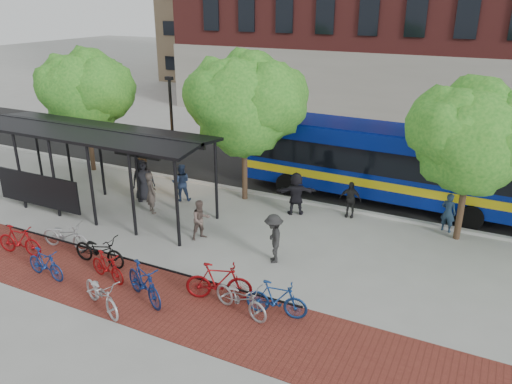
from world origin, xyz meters
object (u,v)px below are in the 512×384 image
at_px(pedestrian_5, 296,194).
at_px(bike_9, 219,282).
at_px(pedestrian_1, 151,193).
at_px(pedestrian_8, 201,220).
at_px(bike_1, 19,240).
at_px(bike_2, 66,235).
at_px(bike_4, 99,250).
at_px(bike_3, 45,264).
at_px(bus_shelter, 91,141).
at_px(pedestrian_4, 350,199).
at_px(bike_5, 107,266).
at_px(pedestrian_9, 274,238).
at_px(tree_c, 476,134).
at_px(bike_10, 241,298).
at_px(pedestrian_7, 448,212).
at_px(tree_a, 86,89).
at_px(bike_11, 276,299).
at_px(pedestrian_0, 143,179).
at_px(lamp_post_left, 172,128).
at_px(bike_6, 102,294).
at_px(bus, 383,159).
at_px(tree_b, 247,100).
at_px(bike_7, 144,283).

bearing_deg(pedestrian_5, bike_9, 66.40).
relative_size(pedestrian_1, pedestrian_8, 1.16).
distance_m(bike_1, pedestrian_8, 6.38).
bearing_deg(pedestrian_8, bike_2, 157.64).
bearing_deg(bike_4, bike_3, 144.93).
relative_size(bus_shelter, pedestrian_4, 6.95).
height_order(bike_5, pedestrian_9, pedestrian_9).
relative_size(tree_c, bike_10, 3.03).
bearing_deg(pedestrian_7, pedestrian_8, 45.24).
bearing_deg(pedestrian_5, pedestrian_7, 163.69).
bearing_deg(tree_a, bike_1, -62.57).
distance_m(bike_1, bike_11, 9.59).
relative_size(pedestrian_0, pedestrian_9, 1.14).
bearing_deg(lamp_post_left, tree_a, -177.08).
relative_size(pedestrian_5, pedestrian_9, 1.04).
relative_size(bike_5, pedestrian_5, 0.89).
xyz_separation_m(lamp_post_left, pedestrian_8, (4.41, -4.58, -1.98)).
bearing_deg(bus_shelter, bike_5, -44.36).
bearing_deg(bike_6, tree_a, 66.43).
bearing_deg(bike_4, bike_11, -91.24).
height_order(bike_5, bike_10, bike_10).
height_order(bus_shelter, pedestrian_8, bus_shelter).
bearing_deg(pedestrian_7, tree_a, 16.32).
distance_m(lamp_post_left, bike_9, 10.73).
distance_m(bus, bike_10, 10.55).
bearing_deg(bike_4, bike_5, -126.23).
bearing_deg(bike_4, tree_a, 42.89).
bearing_deg(bike_10, bike_5, 109.01).
xyz_separation_m(bike_3, pedestrian_8, (2.98, 4.61, 0.27)).
bearing_deg(bike_3, bike_6, -95.75).
height_order(pedestrian_1, pedestrian_7, pedestrian_1).
relative_size(bike_1, pedestrian_0, 0.92).
bearing_deg(bike_5, pedestrian_0, 40.89).
bearing_deg(bike_11, bike_4, 81.56).
height_order(tree_b, pedestrian_0, tree_b).
distance_m(pedestrian_0, pedestrian_7, 12.77).
height_order(bus_shelter, bus, bus_shelter).
bearing_deg(pedestrian_7, pedestrian_5, 25.11).
bearing_deg(bike_1, tree_c, -66.61).
distance_m(bus, bike_11, 10.11).
height_order(bus_shelter, bike_7, bus_shelter).
distance_m(bike_5, pedestrian_5, 8.29).
distance_m(pedestrian_0, pedestrian_8, 4.84).
bearing_deg(tree_c, pedestrian_7, 139.69).
relative_size(bike_5, bike_11, 0.89).
bearing_deg(tree_b, pedestrian_1, -132.09).
xyz_separation_m(bike_5, pedestrian_5, (3.39, 7.56, 0.42)).
distance_m(pedestrian_1, pedestrian_9, 6.50).
bearing_deg(bus, bike_1, -131.51).
xyz_separation_m(tree_b, bike_6, (0.21, -9.51, -3.93)).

